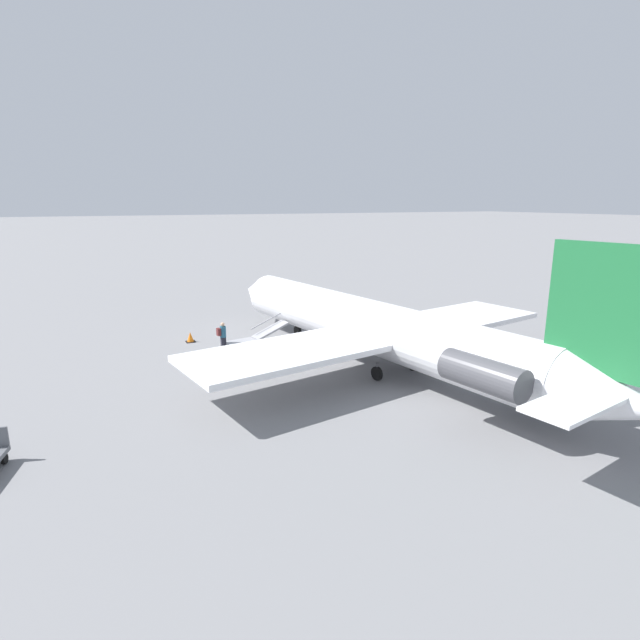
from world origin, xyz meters
TOP-DOWN VIEW (x-y plane):
  - ground_plane at (0.00, 0.00)m, footprint 600.00×600.00m
  - airplane_main at (-0.94, -0.16)m, footprint 28.47×21.47m
  - boarding_stairs at (5.76, 4.96)m, footprint 1.68×4.13m
  - passenger at (5.79, 6.46)m, footprint 0.38×0.56m
  - traffic_cone_near_stairs at (8.64, 7.80)m, footprint 0.58×0.58m

SIDE VIEW (x-z plane):
  - ground_plane at x=0.00m, z-range 0.00..0.00m
  - traffic_cone_near_stairs at x=8.64m, z-range -0.02..0.61m
  - boarding_stairs at x=5.76m, z-range -0.51..1.28m
  - passenger at x=5.79m, z-range 0.13..1.87m
  - airplane_main at x=-0.94m, z-range -1.47..5.89m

